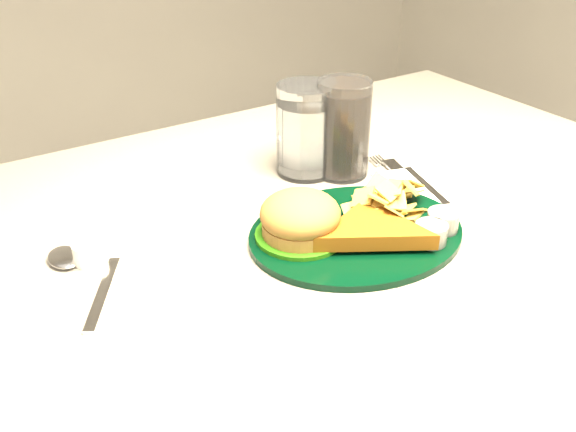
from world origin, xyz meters
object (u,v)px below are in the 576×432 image
at_px(cola_glass, 343,129).
at_px(fork_napkin, 422,183).
at_px(water_glass, 306,130).
at_px(dinner_plate, 357,214).

distance_m(cola_glass, fork_napkin, 0.13).
relative_size(water_glass, cola_glass, 0.94).
distance_m(water_glass, fork_napkin, 0.18).
height_order(dinner_plate, cola_glass, cola_glass).
bearing_deg(cola_glass, water_glass, 141.26).
height_order(water_glass, cola_glass, cola_glass).
relative_size(dinner_plate, water_glass, 2.06).
xyz_separation_m(water_glass, cola_glass, (0.04, -0.03, 0.00)).
bearing_deg(dinner_plate, cola_glass, 64.56).
xyz_separation_m(cola_glass, fork_napkin, (0.07, -0.09, -0.06)).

